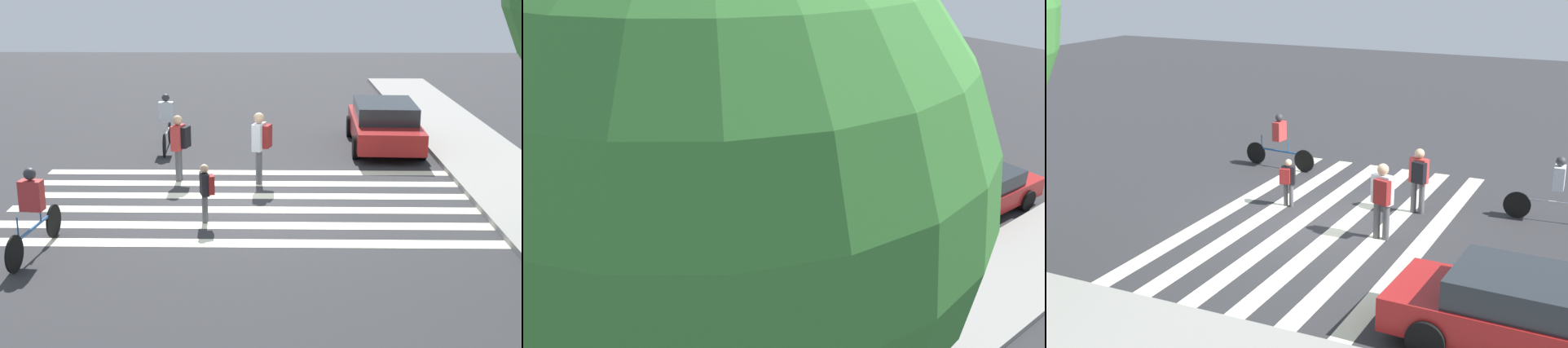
{
  "view_description": "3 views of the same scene",
  "coord_description": "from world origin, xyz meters",
  "views": [
    {
      "loc": [
        15.14,
        0.6,
        4.93
      ],
      "look_at": [
        1.05,
        0.39,
        0.95
      ],
      "focal_mm": 50.0,
      "sensor_mm": 36.0,
      "label": 1
    },
    {
      "loc": [
        7.42,
        10.88,
        7.56
      ],
      "look_at": [
        -0.98,
        0.08,
        1.07
      ],
      "focal_mm": 35.0,
      "sensor_mm": 36.0,
      "label": 2
    },
    {
      "loc": [
        -6.44,
        14.36,
        6.0
      ],
      "look_at": [
        0.24,
        0.31,
        1.25
      ],
      "focal_mm": 50.0,
      "sensor_mm": 36.0,
      "label": 3
    }
  ],
  "objects": [
    {
      "name": "sidewalk_curb",
      "position": [
        0.0,
        6.25,
        0.07
      ],
      "size": [
        36.0,
        2.5,
        0.14
      ],
      "color": "gray",
      "rests_on": "ground_plane"
    },
    {
      "name": "pedestrian_adult_yellow_jacket",
      "position": [
        -1.78,
        -1.6,
        0.93
      ],
      "size": [
        0.48,
        0.45,
        1.6
      ],
      "rotation": [
        0.0,
        0.0,
        2.84
      ],
      "color": "#4C4C51",
      "rests_on": "ground_plane"
    },
    {
      "name": "ground_plane",
      "position": [
        0.0,
        0.0,
        0.0
      ],
      "size": [
        60.0,
        60.0,
        0.0
      ],
      "primitive_type": "plane",
      "color": "#2D2D30"
    },
    {
      "name": "cyclist_far_lane",
      "position": [
        -4.86,
        -2.36,
        0.86
      ],
      "size": [
        2.39,
        0.41,
        1.59
      ],
      "rotation": [
        0.0,
        0.0,
        0.05
      ],
      "color": "black",
      "rests_on": "ground_plane"
    },
    {
      "name": "pedestrian_adult_blue_shirt",
      "position": [
        1.25,
        -0.71,
        0.7
      ],
      "size": [
        0.36,
        0.33,
        1.2
      ],
      "rotation": [
        0.0,
        0.0,
        3.41
      ],
      "color": "#4C4C51",
      "rests_on": "ground_plane"
    },
    {
      "name": "traffic_light",
      "position": [
        4.23,
        5.25,
        2.71
      ],
      "size": [
        0.6,
        0.5,
        3.87
      ],
      "color": "black",
      "rests_on": "ground_plane"
    },
    {
      "name": "car_parked_far_curb",
      "position": [
        -5.24,
        3.82,
        0.68
      ],
      "size": [
        4.48,
        2.09,
        1.31
      ],
      "rotation": [
        0.0,
        0.0,
        -0.04
      ],
      "color": "maroon",
      "rests_on": "ground_plane"
    },
    {
      "name": "cyclist_mid_street",
      "position": [
        3.0,
        -3.63,
        0.86
      ],
      "size": [
        2.31,
        0.42,
        1.6
      ],
      "rotation": [
        0.0,
        0.0,
        -0.11
      ],
      "color": "black",
      "rests_on": "ground_plane"
    },
    {
      "name": "street_tree",
      "position": [
        4.9,
        6.57,
        5.11
      ],
      "size": [
        5.6,
        5.6,
        7.94
      ],
      "color": "#4C3826",
      "rests_on": "ground_plane"
    },
    {
      "name": "pedestrian_adult_tall_backpack",
      "position": [
        -1.56,
        0.35,
        1.0
      ],
      "size": [
        0.52,
        0.49,
        1.71
      ],
      "rotation": [
        0.0,
        0.0,
        2.84
      ],
      "color": "#4C4C51",
      "rests_on": "ground_plane"
    },
    {
      "name": "crosswalk_stripes",
      "position": [
        0.0,
        0.0,
        0.0
      ],
      "size": [
        5.33,
        10.0,
        0.01
      ],
      "color": "#F2EDCC",
      "rests_on": "ground_plane"
    }
  ]
}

